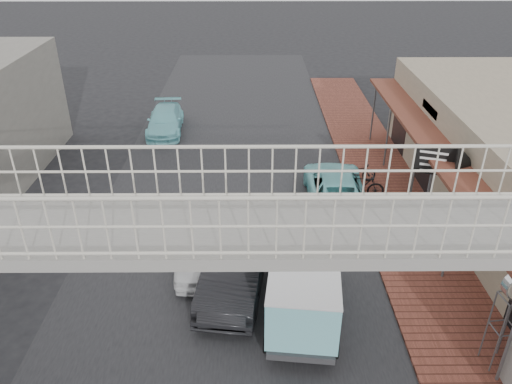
{
  "coord_description": "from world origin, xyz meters",
  "views": [
    {
      "loc": [
        0.95,
        -11.41,
        10.02
      ],
      "look_at": [
        1.05,
        3.44,
        1.8
      ],
      "focal_mm": 35.0,
      "sensor_mm": 36.0,
      "label": 1
    }
  ],
  "objects_px": {
    "angkot_van": "(304,280)",
    "white_hatchback": "(199,247)",
    "angkot_curb": "(335,187)",
    "angkot_far": "(165,120)",
    "motorcycle_far": "(362,186)",
    "motorcycle_near": "(356,171)",
    "arrow_sign": "(461,165)",
    "dark_sedan": "(236,263)"
  },
  "relations": [
    {
      "from": "dark_sedan",
      "to": "motorcycle_far",
      "type": "relative_size",
      "value": 2.78
    },
    {
      "from": "dark_sedan",
      "to": "arrow_sign",
      "type": "height_order",
      "value": "arrow_sign"
    },
    {
      "from": "motorcycle_far",
      "to": "angkot_curb",
      "type": "bearing_deg",
      "value": 102.92
    },
    {
      "from": "motorcycle_near",
      "to": "motorcycle_far",
      "type": "relative_size",
      "value": 0.95
    },
    {
      "from": "dark_sedan",
      "to": "motorcycle_far",
      "type": "distance_m",
      "value": 7.16
    },
    {
      "from": "angkot_van",
      "to": "motorcycle_far",
      "type": "distance_m",
      "value": 7.33
    },
    {
      "from": "white_hatchback",
      "to": "angkot_van",
      "type": "distance_m",
      "value": 4.06
    },
    {
      "from": "white_hatchback",
      "to": "dark_sedan",
      "type": "relative_size",
      "value": 0.78
    },
    {
      "from": "white_hatchback",
      "to": "angkot_curb",
      "type": "bearing_deg",
      "value": 35.08
    },
    {
      "from": "angkot_curb",
      "to": "angkot_far",
      "type": "bearing_deg",
      "value": -42.53
    },
    {
      "from": "motorcycle_near",
      "to": "arrow_sign",
      "type": "xyz_separation_m",
      "value": [
        2.46,
        -4.24,
        2.35
      ]
    },
    {
      "from": "dark_sedan",
      "to": "motorcycle_far",
      "type": "bearing_deg",
      "value": 54.37
    },
    {
      "from": "angkot_van",
      "to": "motorcycle_far",
      "type": "bearing_deg",
      "value": 72.31
    },
    {
      "from": "angkot_curb",
      "to": "motorcycle_far",
      "type": "height_order",
      "value": "angkot_curb"
    },
    {
      "from": "motorcycle_far",
      "to": "arrow_sign",
      "type": "relative_size",
      "value": 0.51
    },
    {
      "from": "angkot_curb",
      "to": "arrow_sign",
      "type": "bearing_deg",
      "value": 145.44
    },
    {
      "from": "angkot_van",
      "to": "white_hatchback",
      "type": "bearing_deg",
      "value": 147.74
    },
    {
      "from": "dark_sedan",
      "to": "white_hatchback",
      "type": "bearing_deg",
      "value": 146.09
    },
    {
      "from": "dark_sedan",
      "to": "motorcycle_near",
      "type": "bearing_deg",
      "value": 61.21
    },
    {
      "from": "angkot_far",
      "to": "arrow_sign",
      "type": "height_order",
      "value": "arrow_sign"
    },
    {
      "from": "angkot_van",
      "to": "motorcycle_far",
      "type": "relative_size",
      "value": 2.48
    },
    {
      "from": "angkot_van",
      "to": "motorcycle_near",
      "type": "bearing_deg",
      "value": 76.1
    },
    {
      "from": "angkot_far",
      "to": "motorcycle_near",
      "type": "xyz_separation_m",
      "value": [
        9.0,
        -5.88,
        -0.08
      ]
    },
    {
      "from": "white_hatchback",
      "to": "angkot_far",
      "type": "bearing_deg",
      "value": 100.38
    },
    {
      "from": "arrow_sign",
      "to": "angkot_curb",
      "type": "bearing_deg",
      "value": 162.67
    },
    {
      "from": "angkot_far",
      "to": "angkot_van",
      "type": "height_order",
      "value": "angkot_van"
    },
    {
      "from": "angkot_curb",
      "to": "angkot_far",
      "type": "distance_m",
      "value": 10.89
    },
    {
      "from": "angkot_curb",
      "to": "motorcycle_far",
      "type": "relative_size",
      "value": 2.8
    },
    {
      "from": "dark_sedan",
      "to": "angkot_far",
      "type": "xyz_separation_m",
      "value": [
        -4.08,
        12.59,
        -0.18
      ]
    },
    {
      "from": "angkot_van",
      "to": "arrow_sign",
      "type": "height_order",
      "value": "arrow_sign"
    },
    {
      "from": "dark_sedan",
      "to": "arrow_sign",
      "type": "bearing_deg",
      "value": 25.98
    },
    {
      "from": "angkot_van",
      "to": "motorcycle_near",
      "type": "xyz_separation_m",
      "value": [
        3.0,
        8.15,
        -0.76
      ]
    },
    {
      "from": "motorcycle_far",
      "to": "arrow_sign",
      "type": "height_order",
      "value": "arrow_sign"
    },
    {
      "from": "motorcycle_far",
      "to": "dark_sedan",
      "type": "bearing_deg",
      "value": 141.25
    },
    {
      "from": "white_hatchback",
      "to": "dark_sedan",
      "type": "bearing_deg",
      "value": -44.91
    },
    {
      "from": "motorcycle_far",
      "to": "arrow_sign",
      "type": "bearing_deg",
      "value": -133.55
    },
    {
      "from": "dark_sedan",
      "to": "angkot_curb",
      "type": "xyz_separation_m",
      "value": [
        3.79,
        5.07,
        -0.12
      ]
    },
    {
      "from": "angkot_van",
      "to": "motorcycle_near",
      "type": "distance_m",
      "value": 8.72
    },
    {
      "from": "motorcycle_far",
      "to": "angkot_far",
      "type": "bearing_deg",
      "value": 54.92
    },
    {
      "from": "angkot_far",
      "to": "motorcycle_far",
      "type": "relative_size",
      "value": 2.44
    },
    {
      "from": "motorcycle_near",
      "to": "arrow_sign",
      "type": "bearing_deg",
      "value": -147.29
    },
    {
      "from": "white_hatchback",
      "to": "arrow_sign",
      "type": "xyz_separation_m",
      "value": [
        8.59,
        1.41,
        2.24
      ]
    }
  ]
}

